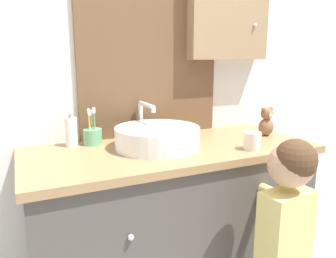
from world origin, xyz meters
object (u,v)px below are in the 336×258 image
Objects in this scene: toothbrush_holder at (93,135)px; drinking_cup at (252,141)px; sink_basin at (157,137)px; soap_dispenser at (71,131)px; teddy_bear at (266,122)px; child_figure at (284,236)px.

toothbrush_holder reaches higher than drinking_cup.
toothbrush_holder is 0.76m from drinking_cup.
sink_basin reaches higher than drinking_cup.
teddy_bear is at bearing -12.55° from soap_dispenser.
toothbrush_holder is at bearing 166.86° from teddy_bear.
toothbrush_holder is 0.91m from teddy_bear.
soap_dispenser is at bearing 167.45° from teddy_bear.
sink_basin reaches higher than soap_dispenser.
drinking_cup is (0.64, -0.40, -0.00)m from toothbrush_holder.
soap_dispenser reaches higher than teddy_bear.
teddy_bear reaches higher than child_figure.
toothbrush_holder is (-0.26, 0.18, -0.01)m from sink_basin.
soap_dispenser is (-0.10, 0.01, 0.03)m from toothbrush_holder.
teddy_bear is (0.89, -0.21, 0.03)m from toothbrush_holder.
toothbrush_holder is at bearing 131.54° from child_figure.
toothbrush_holder is at bearing 148.32° from drinking_cup.
child_figure is 6.38× the size of teddy_bear.
sink_basin is 5.44× the size of drinking_cup.
toothbrush_holder reaches higher than teddy_bear.
sink_basin reaches higher than toothbrush_holder.
soap_dispenser is 0.85m from drinking_cup.
teddy_bear is at bearing -2.66° from sink_basin.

